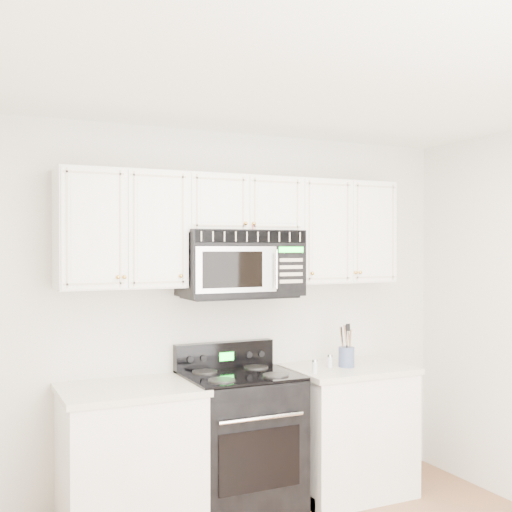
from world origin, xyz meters
TOP-DOWN VIEW (x-y plane):
  - room at (0.00, 0.00)m, footprint 3.51×3.51m
  - base_cabinet_left at (-0.80, 1.44)m, footprint 0.86×0.65m
  - base_cabinet_right at (0.80, 1.44)m, footprint 0.86×0.65m
  - range at (-0.06, 1.44)m, footprint 0.73×0.67m
  - upper_cabinets at (0.00, 1.58)m, footprint 2.44×0.37m
  - microwave at (-0.01, 1.54)m, footprint 0.81×0.46m
  - utensil_crock at (0.77, 1.42)m, footprint 0.11×0.11m
  - shaker_salt at (0.45, 1.31)m, footprint 0.04×0.04m
  - shaker_pepper at (0.65, 1.45)m, footprint 0.04×0.04m

SIDE VIEW (x-z plane):
  - base_cabinet_left at x=-0.80m, z-range -0.03..0.89m
  - base_cabinet_right at x=0.80m, z-range -0.03..0.89m
  - range at x=-0.06m, z-range -0.07..1.04m
  - shaker_pepper at x=0.65m, z-range 0.92..1.01m
  - shaker_salt at x=0.45m, z-range 0.92..1.01m
  - utensil_crock at x=0.77m, z-range 0.85..1.15m
  - room at x=0.00m, z-range 0.00..2.60m
  - microwave at x=-0.01m, z-range 1.45..1.90m
  - upper_cabinets at x=0.00m, z-range 1.56..2.31m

